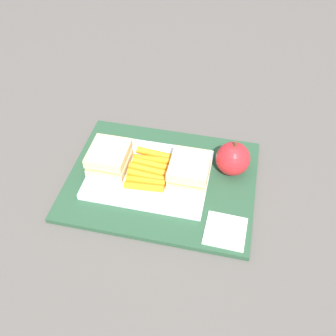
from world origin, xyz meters
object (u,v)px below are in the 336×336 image
object	(u,v)px
sandwich_half_left	(109,158)
paper_napkin	(225,231)
carrot_sticks_bundle	(149,170)
apple	(233,159)
sandwich_half_right	(189,171)
food_tray	(149,174)

from	to	relation	value
sandwich_half_left	paper_napkin	distance (m)	0.26
carrot_sticks_bundle	apple	world-z (taller)	apple
sandwich_half_right	carrot_sticks_bundle	world-z (taller)	sandwich_half_right
apple	sandwich_half_right	bearing A→B (deg)	-146.97
sandwich_half_left	apple	bearing A→B (deg)	12.05
sandwich_half_left	paper_napkin	bearing A→B (deg)	-22.02
sandwich_half_right	sandwich_half_left	bearing A→B (deg)	180.00
sandwich_half_left	apple	xyz separation A→B (m)	(0.23, 0.05, -0.00)
apple	paper_napkin	xyz separation A→B (m)	(0.01, -0.15, -0.03)
food_tray	apple	distance (m)	0.16
food_tray	apple	bearing A→B (deg)	17.82
carrot_sticks_bundle	paper_napkin	bearing A→B (deg)	-31.13
food_tray	sandwich_half_right	distance (m)	0.08
food_tray	carrot_sticks_bundle	world-z (taller)	carrot_sticks_bundle
apple	food_tray	bearing A→B (deg)	-162.18
carrot_sticks_bundle	apple	xyz separation A→B (m)	(0.15, 0.05, 0.01)
food_tray	carrot_sticks_bundle	bearing A→B (deg)	8.38
carrot_sticks_bundle	food_tray	bearing A→B (deg)	-171.62
food_tray	sandwich_half_right	xyz separation A→B (m)	(0.08, 0.00, 0.03)
sandwich_half_right	carrot_sticks_bundle	size ratio (longest dim) A/B	0.78
sandwich_half_left	paper_napkin	size ratio (longest dim) A/B	1.14
food_tray	sandwich_half_right	size ratio (longest dim) A/B	2.88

